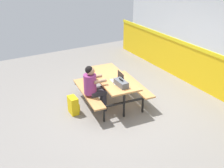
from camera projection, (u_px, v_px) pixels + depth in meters
ground_plane at (120, 110)px, 6.48m from camera, size 10.00×10.00×0.02m
accent_backdrop at (203, 46)px, 7.09m from camera, size 8.00×0.14×2.60m
picnic_table_main at (112, 83)px, 6.53m from camera, size 1.84×1.72×0.74m
student_nearer at (93, 85)px, 6.13m from camera, size 0.39×0.54×1.21m
laptop_silver at (118, 80)px, 6.22m from camera, size 0.34×0.25×0.22m
toolbox_grey at (121, 83)px, 5.99m from camera, size 0.40×0.18×0.18m
backpack_dark at (73, 105)px, 6.26m from camera, size 0.30×0.22×0.44m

